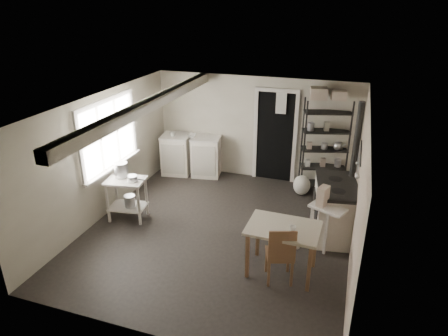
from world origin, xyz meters
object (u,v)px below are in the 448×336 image
(shelf_rack, at_px, (324,148))
(chair, at_px, (280,251))
(stockpot, at_px, (121,170))
(stove, at_px, (335,211))
(work_table, at_px, (282,251))
(base_cabinets, at_px, (191,155))
(flour_sack, at_px, (302,184))
(prep_table, at_px, (127,199))

(shelf_rack, xyz_separation_m, chair, (-0.27, -3.26, -0.46))
(stockpot, bearing_deg, stove, 8.96)
(stove, distance_m, chair, 1.67)
(stockpot, bearing_deg, work_table, -13.64)
(base_cabinets, bearing_deg, flour_sack, -15.48)
(prep_table, bearing_deg, work_table, -12.59)
(stockpot, height_order, base_cabinets, stockpot)
(stockpot, height_order, shelf_rack, shelf_rack)
(prep_table, xyz_separation_m, stove, (3.67, 0.69, 0.04))
(stockpot, distance_m, work_table, 3.28)
(prep_table, distance_m, chair, 3.13)
(prep_table, bearing_deg, stockpot, 144.90)
(chair, bearing_deg, shelf_rack, 66.81)
(base_cabinets, bearing_deg, stove, -34.94)
(work_table, relative_size, chair, 1.11)
(stockpot, bearing_deg, base_cabinets, 78.28)
(chair, relative_size, flour_sack, 2.19)
(work_table, bearing_deg, stockpot, 166.36)
(base_cabinets, height_order, flour_sack, base_cabinets)
(shelf_rack, bearing_deg, stove, -93.66)
(flour_sack, bearing_deg, prep_table, -145.59)
(shelf_rack, distance_m, work_table, 3.14)
(base_cabinets, relative_size, flour_sack, 3.31)
(stockpot, distance_m, shelf_rack, 4.12)
(base_cabinets, relative_size, stove, 1.18)
(shelf_rack, bearing_deg, chair, -111.14)
(stove, height_order, work_table, stove)
(prep_table, bearing_deg, flour_sack, 34.41)
(work_table, height_order, flour_sack, work_table)
(base_cabinets, xyz_separation_m, shelf_rack, (2.95, 0.12, 0.49))
(stove, bearing_deg, base_cabinets, 144.86)
(stockpot, relative_size, chair, 0.29)
(prep_table, height_order, base_cabinets, base_cabinets)
(shelf_rack, xyz_separation_m, flour_sack, (-0.35, -0.40, -0.71))
(stove, xyz_separation_m, flour_sack, (-0.74, 1.32, -0.20))
(base_cabinets, bearing_deg, stockpot, -111.17)
(work_table, bearing_deg, prep_table, 167.41)
(prep_table, relative_size, flour_sack, 1.86)
(stove, xyz_separation_m, chair, (-0.66, -1.54, 0.04))
(stove, bearing_deg, work_table, -125.34)
(stove, relative_size, chair, 1.29)
(prep_table, relative_size, base_cabinets, 0.56)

